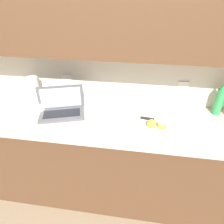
# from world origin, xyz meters

# --- Properties ---
(ground_plane) EXTENTS (12.00, 12.00, 0.00)m
(ground_plane) POSITION_xyz_m (0.00, 0.00, 0.00)
(ground_plane) COLOR #847056
(ground_plane) RESTS_ON ground
(wall_back) EXTENTS (5.20, 0.38, 2.60)m
(wall_back) POSITION_xyz_m (0.00, 0.24, 1.56)
(wall_back) COLOR silver
(wall_back) RESTS_ON ground_plane
(counter_unit) EXTENTS (2.50, 0.63, 0.93)m
(counter_unit) POSITION_xyz_m (-0.02, 0.00, 0.47)
(counter_unit) COLOR brown
(counter_unit) RESTS_ON ground_plane
(laptop) EXTENTS (0.43, 0.32, 0.23)m
(laptop) POSITION_xyz_m (-0.31, 0.03, 0.99)
(laptop) COLOR #515156
(laptop) RESTS_ON counter_unit
(cutting_board) EXTENTS (0.36, 0.28, 0.01)m
(cutting_board) POSITION_xyz_m (0.51, -0.03, 0.93)
(cutting_board) COLOR silver
(cutting_board) RESTS_ON counter_unit
(knife) EXTENTS (0.25, 0.06, 0.02)m
(knife) POSITION_xyz_m (0.45, 0.02, 0.95)
(knife) COLOR silver
(knife) RESTS_ON cutting_board
(lemon_half_cut) EXTENTS (0.07, 0.07, 0.04)m
(lemon_half_cut) POSITION_xyz_m (0.54, -0.06, 0.96)
(lemon_half_cut) COLOR yellow
(lemon_half_cut) RESTS_ON cutting_board
(lemon_whole_beside) EXTENTS (0.07, 0.07, 0.07)m
(lemon_whole_beside) POSITION_xyz_m (0.46, -0.07, 0.97)
(lemon_whole_beside) COLOR yellow
(lemon_whole_beside) RESTS_ON cutting_board
(bottle_green_soda) EXTENTS (0.07, 0.07, 0.31)m
(bottle_green_soda) POSITION_xyz_m (1.01, 0.22, 1.07)
(bottle_green_soda) COLOR #2D934C
(bottle_green_soda) RESTS_ON counter_unit
(measuring_cup) EXTENTS (0.11, 0.09, 0.09)m
(measuring_cup) POSITION_xyz_m (0.05, 0.21, 0.98)
(measuring_cup) COLOR silver
(measuring_cup) RESTS_ON counter_unit
(bowl_white) EXTENTS (0.13, 0.13, 0.07)m
(bowl_white) POSITION_xyz_m (-0.53, 0.03, 0.97)
(bowl_white) COLOR white
(bowl_white) RESTS_ON counter_unit
(paper_towel_roll) EXTENTS (0.11, 0.11, 0.24)m
(paper_towel_roll) POSITION_xyz_m (-0.63, 0.20, 1.05)
(paper_towel_roll) COLOR white
(paper_towel_roll) RESTS_ON counter_unit
(dish_towel) EXTENTS (0.22, 0.17, 0.02)m
(dish_towel) POSITION_xyz_m (0.03, -0.18, 0.94)
(dish_towel) COLOR silver
(dish_towel) RESTS_ON counter_unit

